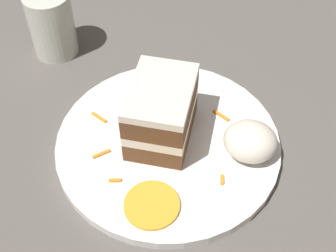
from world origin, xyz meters
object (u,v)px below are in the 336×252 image
Objects in this scene: cake_slice at (161,112)px; drinking_glass at (52,28)px; orange_garnish at (152,205)px; cream_dollop at (250,141)px; plate at (168,144)px.

drinking_glass reaches higher than cake_slice.
cake_slice is 1.67× the size of orange_garnish.
drinking_glass is at bearing -46.20° from orange_garnish.
cream_dollop is at bearing -3.58° from cake_slice.
orange_garnish is at bearing 48.51° from cream_dollop.
plate is at bearing 4.86° from cream_dollop.
cake_slice reaches higher than cream_dollop.
cake_slice is at bearing -79.77° from orange_garnish.
drinking_glass is (0.22, -0.14, 0.04)m from plate.
cake_slice is 0.12m from cream_dollop.
cream_dollop reaches higher than plate.
drinking_glass is (0.32, -0.13, 0.01)m from cream_dollop.
cake_slice is at bearing -0.21° from cream_dollop.
orange_garnish is at bearing 133.80° from drinking_glass.
plate is 0.11m from cream_dollop.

